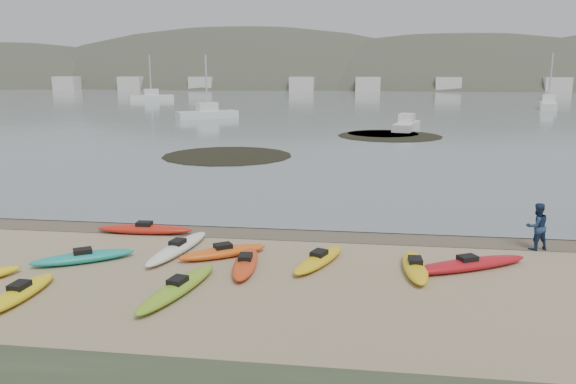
# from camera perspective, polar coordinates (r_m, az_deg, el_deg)

# --- Properties ---
(ground) EXTENTS (600.00, 600.00, 0.00)m
(ground) POSITION_cam_1_polar(r_m,az_deg,el_deg) (21.62, -0.00, -3.89)
(ground) COLOR tan
(ground) RESTS_ON ground
(wet_sand) EXTENTS (60.00, 60.00, 0.00)m
(wet_sand) POSITION_cam_1_polar(r_m,az_deg,el_deg) (21.34, -0.11, -4.10)
(wet_sand) COLOR brown
(wet_sand) RESTS_ON ground
(water) EXTENTS (1200.00, 1200.00, 0.00)m
(water) POSITION_cam_1_polar(r_m,az_deg,el_deg) (320.64, 7.42, 11.13)
(water) COLOR slate
(water) RESTS_ON ground
(kayaks) EXTENTS (22.45, 8.92, 0.34)m
(kayaks) POSITION_cam_1_polar(r_m,az_deg,el_deg) (17.75, -4.96, -7.02)
(kayaks) COLOR #EB5C14
(kayaks) RESTS_ON ground
(person_east) EXTENTS (0.95, 0.84, 1.64)m
(person_east) POSITION_cam_1_polar(r_m,az_deg,el_deg) (20.91, 23.96, -3.22)
(person_east) COLOR navy
(person_east) RESTS_ON ground
(kelp_mats) EXTENTS (21.35, 23.86, 0.04)m
(kelp_mats) POSITION_cam_1_polar(r_m,az_deg,el_deg) (48.11, 4.94, 5.10)
(kelp_mats) COLOR black
(kelp_mats) RESTS_ON water
(moored_boats) EXTENTS (102.70, 78.46, 1.21)m
(moored_boats) POSITION_cam_1_polar(r_m,az_deg,el_deg) (98.10, 10.58, 8.91)
(moored_boats) COLOR silver
(moored_boats) RESTS_ON ground
(far_hills) EXTENTS (550.00, 135.00, 80.00)m
(far_hills) POSITION_cam_1_polar(r_m,az_deg,el_deg) (218.74, 17.46, 5.99)
(far_hills) COLOR #384235
(far_hills) RESTS_ON ground
(far_town) EXTENTS (199.00, 5.00, 4.00)m
(far_town) POSITION_cam_1_polar(r_m,az_deg,el_deg) (165.65, 9.04, 10.77)
(far_town) COLOR beige
(far_town) RESTS_ON ground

